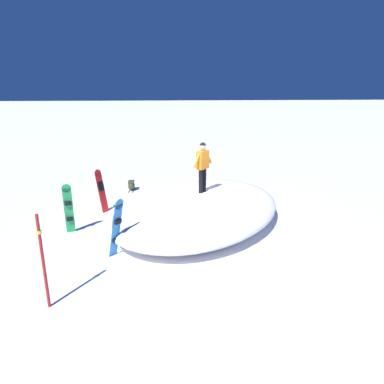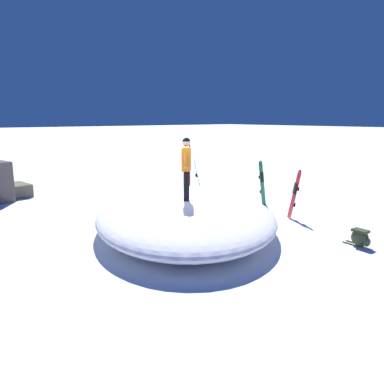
{
  "view_description": "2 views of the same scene",
  "coord_description": "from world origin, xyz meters",
  "px_view_note": "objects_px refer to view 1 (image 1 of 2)",
  "views": [
    {
      "loc": [
        -10.75,
        1.82,
        4.28
      ],
      "look_at": [
        -0.51,
        0.72,
        1.13
      ],
      "focal_mm": 31.76,
      "sensor_mm": 36.0,
      "label": 1
    },
    {
      "loc": [
        7.78,
        -5.65,
        3.12
      ],
      "look_at": [
        -0.06,
        0.65,
        1.06
      ],
      "focal_mm": 34.04,
      "sensor_mm": 36.0,
      "label": 2
    }
  ],
  "objects_px": {
    "snowboard_secondary_upright": "(116,227)",
    "trail_marker_pole": "(43,260)",
    "snowboard_primary_upright": "(101,190)",
    "backpack_near": "(131,185)",
    "snowboarder_standing": "(203,163)",
    "snowboard_tertiary_upright": "(69,208)"
  },
  "relations": [
    {
      "from": "snowboard_secondary_upright",
      "to": "trail_marker_pole",
      "type": "xyz_separation_m",
      "value": [
        -2.03,
        1.19,
        0.21
      ]
    },
    {
      "from": "snowboard_primary_upright",
      "to": "backpack_near",
      "type": "xyz_separation_m",
      "value": [
        2.58,
        -0.88,
        -0.58
      ]
    },
    {
      "from": "snowboard_secondary_upright",
      "to": "snowboarder_standing",
      "type": "bearing_deg",
      "value": -44.7
    },
    {
      "from": "snowboard_tertiary_upright",
      "to": "snowboard_primary_upright",
      "type": "bearing_deg",
      "value": -19.57
    },
    {
      "from": "snowboard_primary_upright",
      "to": "snowboard_secondary_upright",
      "type": "xyz_separation_m",
      "value": [
        -3.62,
        -0.91,
        0.05
      ]
    },
    {
      "from": "snowboarder_standing",
      "to": "snowboard_primary_upright",
      "type": "distance_m",
      "value": 3.82
    },
    {
      "from": "snowboard_secondary_upright",
      "to": "backpack_near",
      "type": "xyz_separation_m",
      "value": [
        6.2,
        0.04,
        -0.63
      ]
    },
    {
      "from": "snowboard_secondary_upright",
      "to": "backpack_near",
      "type": "distance_m",
      "value": 6.24
    },
    {
      "from": "snowboard_primary_upright",
      "to": "snowboard_secondary_upright",
      "type": "distance_m",
      "value": 3.73
    },
    {
      "from": "snowboarder_standing",
      "to": "snowboard_tertiary_upright",
      "type": "relative_size",
      "value": 1.05
    },
    {
      "from": "snowboard_secondary_upright",
      "to": "trail_marker_pole",
      "type": "bearing_deg",
      "value": 149.52
    },
    {
      "from": "snowboard_secondary_upright",
      "to": "snowboard_tertiary_upright",
      "type": "height_order",
      "value": "snowboard_secondary_upright"
    },
    {
      "from": "snowboard_tertiary_upright",
      "to": "backpack_near",
      "type": "relative_size",
      "value": 2.43
    },
    {
      "from": "snowboard_primary_upright",
      "to": "backpack_near",
      "type": "height_order",
      "value": "snowboard_primary_upright"
    },
    {
      "from": "snowboard_primary_upright",
      "to": "backpack_near",
      "type": "distance_m",
      "value": 2.79
    },
    {
      "from": "snowboard_tertiary_upright",
      "to": "trail_marker_pole",
      "type": "height_order",
      "value": "trail_marker_pole"
    },
    {
      "from": "snowboard_tertiary_upright",
      "to": "trail_marker_pole",
      "type": "bearing_deg",
      "value": -173.84
    },
    {
      "from": "trail_marker_pole",
      "to": "snowboard_primary_upright",
      "type": "bearing_deg",
      "value": -2.84
    },
    {
      "from": "trail_marker_pole",
      "to": "snowboarder_standing",
      "type": "bearing_deg",
      "value": -39.17
    },
    {
      "from": "snowboard_secondary_upright",
      "to": "snowboard_tertiary_upright",
      "type": "xyz_separation_m",
      "value": [
        1.7,
        1.6,
        -0.02
      ]
    },
    {
      "from": "snowboarder_standing",
      "to": "backpack_near",
      "type": "bearing_deg",
      "value": 36.4
    },
    {
      "from": "backpack_near",
      "to": "trail_marker_pole",
      "type": "distance_m",
      "value": 8.36
    }
  ]
}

